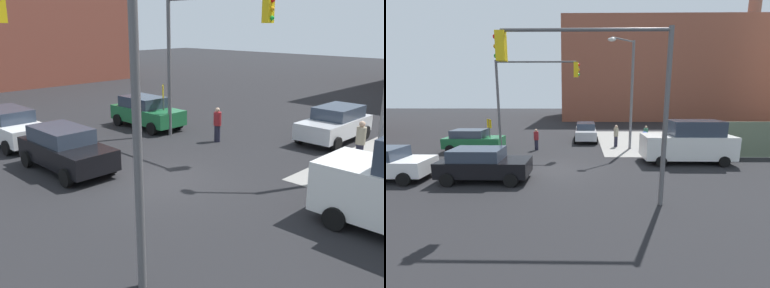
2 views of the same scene
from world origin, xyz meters
The scene contains 16 objects.
ground_plane centered at (0.00, 0.00, 0.00)m, with size 120.00×120.00×0.00m, color black.
sidewalk_corner centered at (9.00, 9.00, 0.01)m, with size 12.00×12.00×0.01m, color gray.
building_warehouse_north centered at (14.45, 34.00, 7.67)m, with size 32.00×18.00×15.35m.
smokestack centered at (28.51, 30.00, 9.68)m, with size 1.80×1.80×19.36m, color brown.
traffic_signal_nw_corner centered at (-2.23, 4.50, 4.66)m, with size 5.90×0.36×6.50m.
traffic_signal_se_corner centered at (2.09, -4.50, 4.68)m, with size 6.24×0.36×6.50m.
street_lamp_corner centered at (4.93, 5.55, 4.70)m, with size 2.15×1.90×8.00m.
warning_sign_two_way centered at (-5.40, 4.89, 1.64)m, with size 0.48×0.48×2.40m.
mailbox_blue centered at (6.20, 5.00, 0.76)m, with size 0.56×0.64×1.43m.
coupe_green centered at (-6.61, 4.74, 0.84)m, with size 4.14×2.02×1.62m.
sedan_black centered at (-3.37, -1.81, 0.84)m, with size 4.32×2.02×1.62m.
sedan_silver centered at (1.80, 9.19, 0.84)m, with size 2.02×4.28×1.62m.
van_white_delivery centered at (8.05, 1.80, 1.28)m, with size 5.40×2.32×2.62m.
pedestrian_crossing centered at (4.20, 6.50, 0.92)m, with size 0.36×0.36×1.76m.
pedestrian_waiting centered at (6.80, 7.40, 0.83)m, with size 0.36×0.36×1.60m.
pedestrian_walking_north centered at (-2.00, 5.20, 0.84)m, with size 0.36×0.36×1.62m.
Camera 2 is at (1.44, -13.87, 4.24)m, focal length 24.00 mm.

